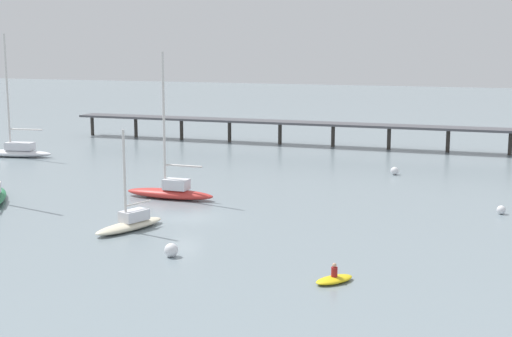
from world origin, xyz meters
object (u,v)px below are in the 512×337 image
sailboat_red (171,190)px  dinghy_yellow (334,279)px  mooring_buoy_far (501,210)px  sailboat_white (15,150)px  sailboat_cream (130,222)px  mooring_buoy_inner (395,171)px  pier (466,121)px  mooring_buoy_near (171,250)px

sailboat_red → dinghy_yellow: sailboat_red is taller
sailboat_red → mooring_buoy_far: (27.24, 4.36, -0.45)m
sailboat_white → sailboat_cream: 40.30m
mooring_buoy_inner → mooring_buoy_far: bearing=-52.7°
pier → sailboat_cream: (-18.98, -48.40, -3.51)m
dinghy_yellow → mooring_buoy_near: bearing=174.4°
mooring_buoy_near → mooring_buoy_inner: bearing=77.5°
pier → sailboat_red: bearing=-119.6°
sailboat_cream → sailboat_red: bearing=102.8°
sailboat_white → mooring_buoy_near: size_ratio=16.63×
sailboat_cream → mooring_buoy_near: bearing=-39.4°
sailboat_red → mooring_buoy_inner: 24.91m
sailboat_cream → mooring_buoy_far: size_ratio=10.51×
dinghy_yellow → sailboat_red: bearing=139.2°
sailboat_cream → mooring_buoy_far: sailboat_cream is taller
pier → sailboat_white: 55.58m
sailboat_white → sailboat_red: size_ratio=1.16×
mooring_buoy_near → sailboat_white: bearing=141.1°
sailboat_red → sailboat_cream: 10.92m
sailboat_red → dinghy_yellow: (19.30, -16.64, -0.58)m
sailboat_red → mooring_buoy_near: (8.40, -15.56, -0.36)m
dinghy_yellow → mooring_buoy_far: 22.45m
mooring_buoy_near → dinghy_yellow: bearing=-5.6°
sailboat_red → sailboat_cream: bearing=-77.2°
sailboat_cream → mooring_buoy_near: sailboat_cream is taller
pier → sailboat_white: (-50.41, -23.17, -3.22)m
mooring_buoy_far → mooring_buoy_inner: (-11.18, 14.68, 0.06)m
mooring_buoy_far → sailboat_red: bearing=-170.9°
mooring_buoy_far → mooring_buoy_inner: 18.46m
sailboat_white → sailboat_red: (29.01, -14.57, -0.06)m
pier → mooring_buoy_inner: (-5.35, -18.70, -3.68)m
pier → mooring_buoy_near: 55.00m
pier → sailboat_white: sailboat_white is taller
sailboat_cream → mooring_buoy_inner: sailboat_cream is taller
sailboat_red → mooring_buoy_far: sailboat_red is taller
mooring_buoy_near → mooring_buoy_inner: size_ratio=1.08×
mooring_buoy_far → mooring_buoy_near: mooring_buoy_near is taller
sailboat_white → dinghy_yellow: (48.31, -31.21, -0.65)m
sailboat_red → mooring_buoy_far: 27.59m
mooring_buoy_inner → dinghy_yellow: bearing=-84.8°
sailboat_red → mooring_buoy_inner: bearing=49.9°
sailboat_red → dinghy_yellow: 25.49m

